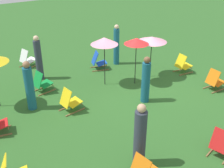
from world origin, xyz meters
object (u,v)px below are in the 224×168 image
umbrella_0 (136,41)px  umbrella_2 (152,39)px  deckchair_8 (222,144)px  umbrella_1 (104,41)px  deckchair_1 (70,101)px  deckchair_6 (27,59)px  person_4 (39,59)px  person_0 (140,138)px  deckchair_2 (42,83)px  person_1 (29,87)px  deckchair_10 (98,61)px  person_2 (116,45)px  person_3 (146,81)px  deckchair_7 (183,65)px  deckchair_5 (215,81)px

umbrella_0 → umbrella_2: 0.96m
umbrella_2 → deckchair_8: bearing=161.1°
deckchair_8 → umbrella_0: bearing=-23.2°
umbrella_0 → umbrella_1: 1.21m
deckchair_1 → deckchair_6: size_ratio=0.97×
deckchair_1 → deckchair_6: same height
deckchair_1 → person_4: 2.97m
person_4 → person_0: bearing=-119.7°
deckchair_6 → deckchair_8: bearing=179.4°
deckchair_2 → person_0: size_ratio=0.46×
umbrella_2 → person_4: 4.65m
deckchair_8 → umbrella_0: (4.62, -0.70, 1.42)m
deckchair_2 → person_1: bearing=132.3°
deckchair_10 → person_4: bearing=96.5°
person_1 → person_2: bearing=88.4°
person_1 → person_3: bearing=42.4°
umbrella_2 → person_2: person_2 is taller
deckchair_2 → person_4: 1.27m
deckchair_6 → person_0: bearing=166.5°
deckchair_8 → person_4: size_ratio=0.46×
person_0 → umbrella_2: bearing=151.5°
person_2 → person_4: size_ratio=1.00×
deckchair_10 → umbrella_0: 2.53m
umbrella_1 → deckchair_10: bearing=-21.4°
deckchair_7 → person_0: (-3.38, 5.14, 0.49)m
umbrella_1 → person_0: (-4.29, 1.70, -0.96)m
deckchair_8 → umbrella_1: 5.43m
person_3 → umbrella_2: bearing=102.9°
deckchair_5 → deckchair_8: same height
deckchair_5 → deckchair_1: bearing=75.6°
deckchair_10 → person_0: bearing=175.7°
deckchair_10 → person_0: person_0 is taller
deckchair_8 → deckchair_1: bearing=14.8°
person_0 → person_1: (4.14, 1.35, -0.02)m
deckchair_10 → person_2: bearing=-69.8°
deckchair_5 → person_4: (4.63, 5.24, 0.53)m
umbrella_1 → person_4: size_ratio=1.05×
person_0 → deckchair_10: bearing=173.6°
person_0 → person_1: person_0 is taller
umbrella_1 → person_3: bearing=-165.8°
deckchair_1 → deckchair_10: bearing=-53.1°
deckchair_5 → deckchair_10: size_ratio=0.96×
deckchair_1 → deckchair_10: size_ratio=0.96×
deckchair_1 → deckchair_6: (4.48, -0.04, 0.00)m
deckchair_5 → deckchair_8: size_ratio=0.97×
deckchair_5 → umbrella_1: bearing=53.8°
deckchair_8 → person_1: size_ratio=0.49×
person_3 → person_4: size_ratio=0.91×
deckchair_6 → person_4: (-1.56, -0.03, 0.53)m
deckchair_1 → deckchair_7: 5.46m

